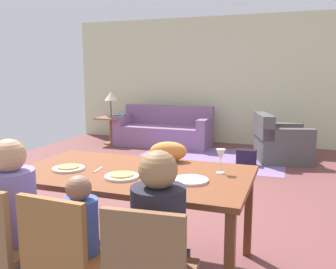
# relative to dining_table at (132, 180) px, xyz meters

# --- Properties ---
(ground_plane) EXTENTS (7.12, 6.60, 0.02)m
(ground_plane) POSITION_rel_dining_table_xyz_m (-0.22, 2.00, -0.70)
(ground_plane) COLOR brown
(back_wall) EXTENTS (7.12, 0.10, 2.70)m
(back_wall) POSITION_rel_dining_table_xyz_m (-0.22, 5.36, 0.66)
(back_wall) COLOR beige
(back_wall) RESTS_ON ground_plane
(dining_table) EXTENTS (1.80, 1.01, 0.76)m
(dining_table) POSITION_rel_dining_table_xyz_m (0.00, 0.00, 0.00)
(dining_table) COLOR brown
(dining_table) RESTS_ON ground_plane
(plate_near_man) EXTENTS (0.25, 0.25, 0.02)m
(plate_near_man) POSITION_rel_dining_table_xyz_m (-0.49, -0.12, 0.08)
(plate_near_man) COLOR silver
(plate_near_man) RESTS_ON dining_table
(pizza_near_man) EXTENTS (0.17, 0.17, 0.01)m
(pizza_near_man) POSITION_rel_dining_table_xyz_m (-0.49, -0.12, 0.09)
(pizza_near_man) COLOR #E5944E
(pizza_near_man) RESTS_ON plate_near_man
(plate_near_child) EXTENTS (0.25, 0.25, 0.02)m
(plate_near_child) POSITION_rel_dining_table_xyz_m (-0.00, -0.18, 0.08)
(plate_near_child) COLOR silver
(plate_near_child) RESTS_ON dining_table
(pizza_near_child) EXTENTS (0.17, 0.17, 0.01)m
(pizza_near_child) POSITION_rel_dining_table_xyz_m (-0.00, -0.18, 0.09)
(pizza_near_child) COLOR #E2A74E
(pizza_near_child) RESTS_ON plate_near_child
(plate_near_woman) EXTENTS (0.25, 0.25, 0.02)m
(plate_near_woman) POSITION_rel_dining_table_xyz_m (0.49, -0.10, 0.08)
(plate_near_woman) COLOR silver
(plate_near_woman) RESTS_ON dining_table
(wine_glass) EXTENTS (0.07, 0.07, 0.19)m
(wine_glass) POSITION_rel_dining_table_xyz_m (0.65, 0.18, 0.20)
(wine_glass) COLOR silver
(wine_glass) RESTS_ON dining_table
(fork) EXTENTS (0.03, 0.15, 0.01)m
(fork) POSITION_rel_dining_table_xyz_m (-0.27, -0.05, 0.07)
(fork) COLOR silver
(fork) RESTS_ON dining_table
(knife) EXTENTS (0.03, 0.17, 0.01)m
(knife) POSITION_rel_dining_table_xyz_m (0.16, 0.10, 0.07)
(knife) COLOR silver
(knife) RESTS_ON dining_table
(person_man) EXTENTS (0.30, 0.40, 1.11)m
(person_man) POSITION_rel_dining_table_xyz_m (-0.49, -0.69, -0.18)
(person_man) COLOR #3D3849
(person_man) RESTS_ON ground_plane
(dining_chair_child) EXTENTS (0.44, 0.44, 0.87)m
(dining_chair_child) POSITION_rel_dining_table_xyz_m (-0.00, -0.87, -0.20)
(dining_chair_child) COLOR #985C2D
(dining_chair_child) RESTS_ON ground_plane
(person_child) EXTENTS (0.22, 0.29, 0.92)m
(person_child) POSITION_rel_dining_table_xyz_m (0.00, -0.70, -0.26)
(person_child) COLOR #3C3842
(person_child) RESTS_ON ground_plane
(person_woman) EXTENTS (0.30, 0.41, 1.11)m
(person_woman) POSITION_rel_dining_table_xyz_m (0.49, -0.69, -0.18)
(person_woman) COLOR #353E42
(person_woman) RESTS_ON ground_plane
(cat) EXTENTS (0.35, 0.25, 0.17)m
(cat) POSITION_rel_dining_table_xyz_m (0.15, 0.41, 0.15)
(cat) COLOR orange
(cat) RESTS_ON dining_table
(area_rug) EXTENTS (2.60, 1.80, 0.01)m
(area_rug) POSITION_rel_dining_table_xyz_m (-0.24, 3.80, -0.69)
(area_rug) COLOR #7F619C
(area_rug) RESTS_ON ground_plane
(couch) EXTENTS (1.98, 0.86, 0.82)m
(couch) POSITION_rel_dining_table_xyz_m (-1.44, 4.66, -0.39)
(couch) COLOR gray
(couch) RESTS_ON ground_plane
(armchair) EXTENTS (1.07, 1.06, 0.82)m
(armchair) POSITION_rel_dining_table_xyz_m (0.93, 3.98, -0.37)
(armchair) COLOR #4B4948
(armchair) RESTS_ON ground_plane
(side_table) EXTENTS (0.56, 0.56, 0.58)m
(side_table) POSITION_rel_dining_table_xyz_m (-2.57, 4.40, -0.32)
(side_table) COLOR brown
(side_table) RESTS_ON ground_plane
(table_lamp) EXTENTS (0.26, 0.26, 0.54)m
(table_lamp) POSITION_rel_dining_table_xyz_m (-2.57, 4.40, 0.32)
(table_lamp) COLOR #473A40
(table_lamp) RESTS_ON side_table
(book_lower) EXTENTS (0.22, 0.16, 0.03)m
(book_lower) POSITION_rel_dining_table_xyz_m (-2.41, 4.40, -0.10)
(book_lower) COLOR maroon
(book_lower) RESTS_ON side_table
(book_upper) EXTENTS (0.22, 0.16, 0.03)m
(book_upper) POSITION_rel_dining_table_xyz_m (-2.39, 4.46, -0.07)
(book_upper) COLOR #2D577B
(book_upper) RESTS_ON book_lower
(handbag) EXTENTS (0.32, 0.16, 0.26)m
(handbag) POSITION_rel_dining_table_xyz_m (0.43, 3.50, -0.56)
(handbag) COLOR black
(handbag) RESTS_ON ground_plane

